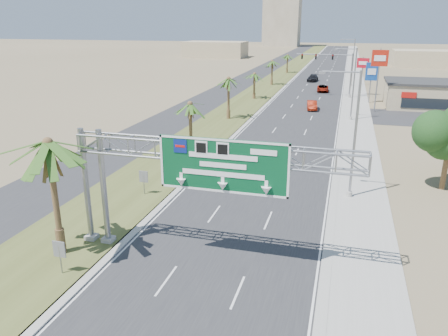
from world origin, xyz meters
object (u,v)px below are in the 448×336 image
car_left_lane (218,157)px  pole_sign_blue (372,73)px  pole_sign_red_near (379,62)px  car_far (313,78)px  pole_sign_red_far (363,66)px  palm_near (48,144)px  car_mid_lane (312,105)px  store_building (444,96)px  signal_mast (340,71)px  car_right_lane (323,89)px  sign_gantry (198,160)px

car_left_lane → pole_sign_blue: bearing=70.9°
pole_sign_red_near → pole_sign_blue: (-0.58, 7.95, -2.46)m
car_left_lane → car_far: car_far is taller
pole_sign_blue → pole_sign_red_far: size_ratio=0.98×
palm_near → car_mid_lane: (10.70, 50.50, -6.22)m
store_building → car_left_lane: store_building is taller
car_far → car_left_lane: bearing=-88.4°
signal_mast → car_mid_lane: signal_mast is taller
store_building → car_left_lane: (-27.17, -38.24, -1.33)m
car_right_lane → pole_sign_blue: size_ratio=0.68×
sign_gantry → pole_sign_red_near: 51.20m
pole_sign_red_near → car_mid_lane: bearing=-173.2°
sign_gantry → car_far: (-0.19, 84.13, -5.31)m
sign_gantry → car_mid_lane: size_ratio=3.88×
sign_gantry → pole_sign_red_near: size_ratio=1.75×
pole_sign_blue → car_far: bearing=113.9°
signal_mast → pole_sign_red_far: size_ratio=1.43×
car_left_lane → car_right_lane: size_ratio=0.82×
pole_sign_blue → pole_sign_red_far: pole_sign_red_far is taller
car_right_lane → pole_sign_red_near: bearing=-67.6°
palm_near → pole_sign_red_far: bearing=74.7°
pole_sign_red_near → palm_near: bearing=-111.4°
car_left_lane → sign_gantry: bearing=-74.7°
palm_near → car_left_lane: 21.11m
store_building → car_far: store_building is taller
sign_gantry → car_left_lane: bearing=103.0°
car_right_lane → car_far: bearing=98.1°
car_mid_lane → car_far: car_far is taller
sign_gantry → pole_sign_red_near: (12.13, 49.72, 1.51)m
store_building → pole_sign_blue: pole_sign_blue is taller
palm_near → pole_sign_red_near: pole_sign_red_near is taller
palm_near → pole_sign_red_near: size_ratio=0.87×
sign_gantry → car_far: 84.29m
car_mid_lane → pole_sign_blue: 13.52m
car_far → signal_mast: bearing=-68.8°
car_right_lane → car_left_lane: bearing=-101.7°
pole_sign_blue → pole_sign_red_far: (-1.31, 7.76, 0.50)m
sign_gantry → store_building: 60.77m
car_mid_lane → sign_gantry: bearing=-100.0°
car_mid_lane → pole_sign_red_far: size_ratio=0.60×
signal_mast → pole_sign_red_near: 13.93m
car_mid_lane → palm_near: bearing=-109.0°
sign_gantry → pole_sign_red_far: sign_gantry is taller
car_mid_lane → pole_sign_red_near: (9.57, 1.14, 6.85)m
car_mid_lane → car_far: (-2.76, 35.55, 0.04)m
store_building → car_right_lane: size_ratio=3.77×
car_mid_lane → car_right_lane: car_mid_lane is taller
car_mid_lane → car_right_lane: (0.52, 19.68, -0.05)m
car_left_lane → pole_sign_red_far: bearing=75.6°
sign_gantry → store_building: size_ratio=0.93×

